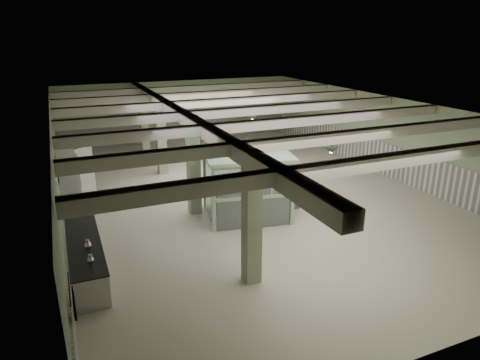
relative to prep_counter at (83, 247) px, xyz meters
name	(u,v)px	position (x,y,z in m)	size (l,w,h in m)	color
floor	(246,194)	(6.54, 3.16, -0.46)	(20.00, 20.00, 0.00)	beige
ceiling	(246,106)	(6.54, 3.16, 3.14)	(14.00, 20.00, 0.02)	silver
wall_back	(179,111)	(6.54, 13.16, 1.34)	(14.00, 0.02, 3.60)	#9BB18D
wall_front	(453,276)	(6.54, -6.84, 1.34)	(14.00, 0.02, 3.60)	#9BB18D
wall_left	(57,173)	(-0.46, 3.16, 1.34)	(0.02, 20.00, 3.60)	#9BB18D
wall_right	(385,136)	(13.54, 3.16, 1.34)	(0.02, 20.00, 3.60)	#9BB18D
wainscot_left	(62,202)	(-0.44, 3.16, 0.29)	(0.05, 19.90, 1.50)	white
wainscot_right	(382,158)	(13.51, 3.16, 0.29)	(0.05, 19.90, 1.50)	white
wainscot_back	(180,128)	(6.54, 13.13, 0.29)	(13.90, 0.05, 1.50)	white
girder	(184,117)	(4.04, 3.16, 2.92)	(0.45, 19.90, 0.40)	beige
beam_a	(376,163)	(6.54, -4.34, 2.96)	(13.90, 0.35, 0.32)	beige
beam_b	(317,139)	(6.54, -1.84, 2.96)	(13.90, 0.35, 0.32)	beige
beam_c	(276,123)	(6.54, 0.66, 2.96)	(13.90, 0.35, 0.32)	beige
beam_d	(246,111)	(6.54, 3.16, 2.96)	(13.90, 0.35, 0.32)	beige
beam_e	(223,102)	(6.54, 5.66, 2.96)	(13.90, 0.35, 0.32)	beige
beam_f	(205,95)	(6.54, 8.16, 2.96)	(13.90, 0.35, 0.32)	beige
beam_g	(190,89)	(6.54, 10.66, 2.96)	(13.90, 0.35, 0.32)	beige
column_a	(252,219)	(4.04, -2.84, 1.34)	(0.42, 0.42, 3.60)	#98A685
column_b	(193,166)	(4.04, 2.16, 1.34)	(0.42, 0.42, 3.60)	#98A685
column_c	(161,136)	(4.04, 7.16, 1.34)	(0.42, 0.42, 3.60)	#98A685
column_d	(144,120)	(4.04, 11.16, 1.34)	(0.42, 0.42, 3.60)	#98A685
hook_rail	(69,289)	(-0.39, -4.44, 1.39)	(0.02, 0.02, 1.20)	black
pendant_front	(331,150)	(7.04, -1.84, 2.59)	(0.44, 0.44, 0.22)	#324333
pendant_mid	(252,117)	(7.04, 3.66, 2.59)	(0.44, 0.44, 0.22)	#324333
pendant_back	(211,100)	(7.04, 8.66, 2.59)	(0.44, 0.44, 0.22)	#324333
prep_counter	(83,247)	(0.00, 0.00, 0.00)	(0.93, 5.31, 0.91)	#B9B9BE
pitcher_near	(91,260)	(0.11, -1.94, 0.57)	(0.18, 0.21, 0.26)	#B9B9BE
pitcher_far	(88,245)	(0.11, -1.13, 0.58)	(0.19, 0.23, 0.29)	#B9B9BE
veg_colander	(77,205)	(0.01, 2.01, 0.54)	(0.44, 0.44, 0.20)	#434449
orange_bowl	(73,206)	(-0.10, 2.10, 0.49)	(0.26, 0.26, 0.09)	#B2B2B7
skillet_near	(75,312)	(-0.34, -4.89, 1.17)	(0.33, 0.33, 0.04)	black
skillet_far	(74,297)	(-0.34, -4.42, 1.17)	(0.26, 0.26, 0.03)	black
walkin_cooler	(70,181)	(-0.08, 4.16, 0.67)	(1.15, 2.47, 2.26)	white
guard_booth	(247,172)	(5.68, 1.17, 1.18)	(3.38, 3.02, 2.39)	#A6C59D
filing_cabinet	(291,188)	(7.58, 1.27, 0.26)	(0.47, 0.67, 1.45)	#5B5E4E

